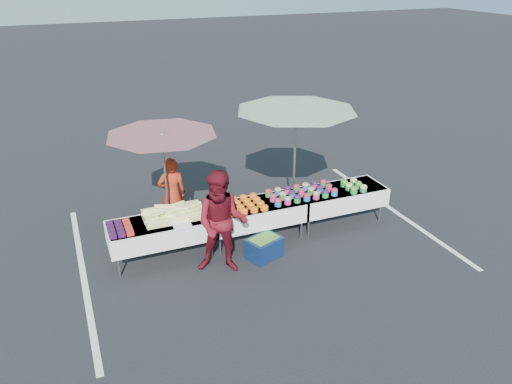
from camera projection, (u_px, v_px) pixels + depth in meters
name	position (u px, v px, depth m)	size (l,w,h in m)	color
ground	(256.00, 239.00, 9.63)	(80.00, 80.00, 0.00)	black
stripe_left	(83.00, 275.00, 8.53)	(0.10, 5.00, 0.00)	silver
stripe_right	(393.00, 210.00, 10.73)	(0.10, 5.00, 0.00)	silver
table_left	(161.00, 230.00, 8.77)	(1.86, 0.81, 0.75)	white
table_center	(256.00, 212.00, 9.39)	(1.86, 0.81, 0.75)	white
table_right	(339.00, 196.00, 10.01)	(1.86, 0.81, 0.75)	white
berry_punnets	(119.00, 229.00, 8.39)	(0.40, 0.54, 0.08)	black
corn_pile	(174.00, 213.00, 8.78)	(1.16, 0.57, 0.26)	#E1E073
plastic_bags	(182.00, 225.00, 8.54)	(0.30, 0.25, 0.05)	white
carrot_bowls	(244.00, 204.00, 9.20)	(0.75, 0.69, 0.11)	orange
potato_cups	(302.00, 192.00, 9.61)	(1.34, 0.58, 0.16)	#2468AA
bean_baskets	(354.00, 186.00, 9.91)	(0.36, 0.50, 0.15)	#22883B
vendor	(172.00, 194.00, 9.75)	(0.54, 0.36, 1.49)	#A72A13
customer	(222.00, 223.00, 8.30)	(0.89, 0.69, 1.83)	#580D17
umbrella_left	(163.00, 143.00, 8.99)	(2.42, 2.42, 2.08)	black
umbrella_right	(296.00, 120.00, 9.40)	(2.33, 2.33, 2.37)	black
storage_bin	(264.00, 247.00, 8.96)	(0.72, 0.62, 0.39)	#0D1D42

